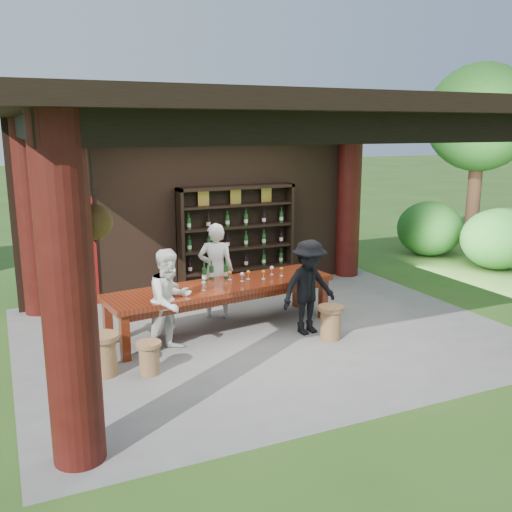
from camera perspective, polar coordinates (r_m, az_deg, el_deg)
name	(u,v)px	position (r m, az deg, el deg)	size (l,w,h in m)	color
ground	(267,332)	(9.03, 1.06, -7.65)	(90.00, 90.00, 0.00)	#2D5119
pavilion	(254,194)	(8.90, -0.15, 6.19)	(7.50, 6.00, 3.60)	slate
wine_shelf	(237,238)	(11.12, -1.93, 1.79)	(2.34, 0.36, 2.06)	black
tasting_table	(222,291)	(8.96, -3.40, -3.55)	(3.77, 1.41, 0.75)	#62190E
stool_near_left	(149,357)	(7.65, -10.64, -9.90)	(0.33, 0.33, 0.44)	#8D5F38
stool_near_right	(331,322)	(8.76, 7.46, -6.52)	(0.39, 0.39, 0.52)	#8D5F38
stool_far_left	(103,354)	(7.71, -15.01, -9.41)	(0.42, 0.42, 0.56)	#8D5F38
host	(216,271)	(9.53, -4.02, -1.49)	(0.59, 0.39, 1.62)	silver
guest_woman	(170,301)	(8.17, -8.58, -4.46)	(0.73, 0.57, 1.50)	white
guest_man	(309,287)	(8.83, 5.29, -3.13)	(0.96, 0.55, 1.48)	black
table_bottles	(214,270)	(9.17, -4.23, -1.44)	(0.46, 0.16, 0.31)	#194C1E
table_glasses	(249,275)	(9.15, -0.68, -1.95)	(1.53, 0.49, 0.15)	silver
napkin_basket	(168,289)	(8.50, -8.76, -3.30)	(0.26, 0.18, 0.14)	#BF6672
shrubs	(392,271)	(10.77, 13.48, -1.52)	(15.05, 8.27, 1.36)	#194C14
trees	(358,116)	(11.62, 10.13, 13.64)	(20.63, 10.01, 4.80)	#3F2819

